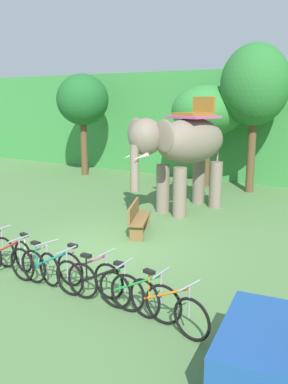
# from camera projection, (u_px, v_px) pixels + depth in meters

# --- Properties ---
(ground_plane) EXTENTS (80.00, 80.00, 0.00)m
(ground_plane) POSITION_uv_depth(u_px,v_px,m) (109.00, 247.00, 10.57)
(ground_plane) COLOR #567F47
(foliage_hedge) EXTENTS (36.00, 6.00, 5.01)m
(foliage_hedge) POSITION_uv_depth(u_px,v_px,m) (261.00, 124.00, 20.72)
(foliage_hedge) COLOR #3D8E42
(foliage_hedge) RESTS_ON ground
(tree_center_left) EXTENTS (2.51, 2.51, 4.91)m
(tree_center_left) POSITION_uv_depth(u_px,v_px,m) (83.00, 101.00, 19.95)
(tree_center_left) COLOR brown
(tree_center_left) RESTS_ON ground
(tree_left) EXTENTS (3.05, 3.05, 4.28)m
(tree_left) POSITION_uv_depth(u_px,v_px,m) (208.00, 112.00, 17.35)
(tree_left) COLOR brown
(tree_left) RESTS_ON ground
(tree_far_left) EXTENTS (2.68, 2.68, 5.81)m
(tree_far_left) POSITION_uv_depth(u_px,v_px,m) (255.00, 86.00, 15.99)
(tree_far_left) COLOR brown
(tree_far_left) RESTS_ON ground
(elephant) EXTENTS (2.64, 4.24, 3.78)m
(elephant) POSITION_uv_depth(u_px,v_px,m) (184.00, 146.00, 13.48)
(elephant) COLOR gray
(elephant) RESTS_ON ground
(bike_red) EXTENTS (1.71, 0.52, 0.92)m
(bike_red) POSITION_uv_depth(u_px,v_px,m) (6.00, 258.00, 8.79)
(bike_red) COLOR black
(bike_red) RESTS_ON ground
(bike_white) EXTENTS (1.68, 0.55, 0.92)m
(bike_white) POSITION_uv_depth(u_px,v_px,m) (36.00, 261.00, 8.61)
(bike_white) COLOR black
(bike_white) RESTS_ON ground
(bike_teal) EXTENTS (1.71, 0.52, 0.92)m
(bike_teal) POSITION_uv_depth(u_px,v_px,m) (51.00, 270.00, 8.15)
(bike_teal) COLOR black
(bike_teal) RESTS_ON ground
(bike_pink) EXTENTS (1.71, 0.52, 0.92)m
(bike_pink) POSITION_uv_depth(u_px,v_px,m) (88.00, 273.00, 8.01)
(bike_pink) COLOR black
(bike_pink) RESTS_ON ground
(bike_black) EXTENTS (1.71, 0.52, 0.92)m
(bike_black) POSITION_uv_depth(u_px,v_px,m) (104.00, 285.00, 7.51)
(bike_black) COLOR black
(bike_black) RESTS_ON ground
(bike_green) EXTENTS (1.71, 0.52, 0.92)m
(bike_green) POSITION_uv_depth(u_px,v_px,m) (138.00, 295.00, 7.12)
(bike_green) COLOR black
(bike_green) RESTS_ON ground
(bike_orange) EXTENTS (1.68, 0.55, 0.92)m
(bike_orange) POSITION_uv_depth(u_px,v_px,m) (167.00, 306.00, 6.73)
(bike_orange) COLOR black
(bike_orange) RESTS_ON ground
(wooden_bench) EXTENTS (0.97, 1.54, 0.89)m
(wooden_bench) POSITION_uv_depth(u_px,v_px,m) (138.00, 217.00, 11.49)
(wooden_bench) COLOR brown
(wooden_bench) RESTS_ON ground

